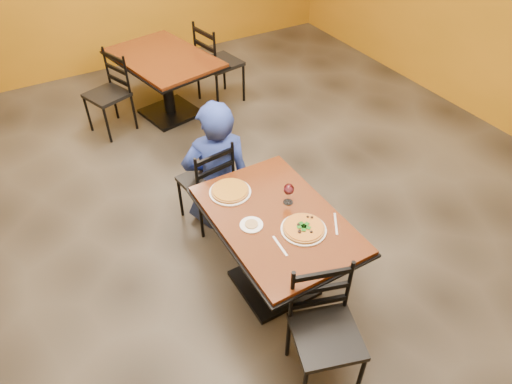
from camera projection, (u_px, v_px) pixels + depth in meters
floor at (244, 244)px, 3.98m from camera, size 7.00×8.00×0.01m
table_main at (276, 236)px, 3.29m from camera, size 0.83×1.23×0.75m
table_second at (165, 72)px, 5.26m from camera, size 1.14×1.48×0.75m
chair_main_near at (327, 337)px, 2.79m from camera, size 0.51×0.51×0.89m
chair_main_far at (206, 181)px, 3.96m from camera, size 0.44×0.44×0.86m
chair_second_left at (107, 95)px, 5.07m from camera, size 0.52×0.52×0.90m
chair_second_right at (220, 63)px, 5.57m from camera, size 0.52×0.52×1.00m
diner at (216, 163)px, 3.88m from camera, size 0.68×0.54×1.19m
plate_main at (304, 230)px, 3.06m from camera, size 0.31×0.31×0.01m
pizza_main at (304, 228)px, 3.05m from camera, size 0.28×0.28×0.02m
plate_far at (230, 192)px, 3.35m from camera, size 0.31×0.31×0.01m
pizza_far at (230, 190)px, 3.34m from camera, size 0.28×0.28×0.02m
side_plate at (251, 225)px, 3.09m from camera, size 0.16×0.16×0.01m
dip at (251, 224)px, 3.09m from camera, size 0.09×0.09×0.01m
wine_glass at (289, 193)px, 3.21m from camera, size 0.08×0.08×0.18m
fork at (280, 246)px, 2.95m from camera, size 0.03×0.19×0.00m
knife at (336, 224)px, 3.11m from camera, size 0.13×0.18×0.00m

